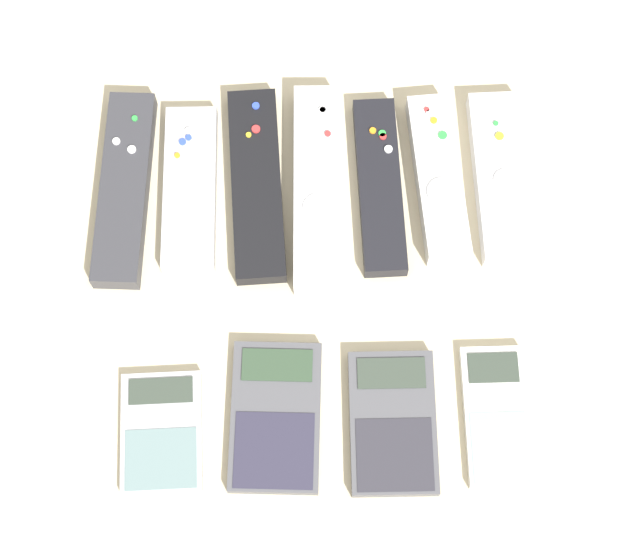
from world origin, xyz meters
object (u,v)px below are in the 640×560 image
at_px(calculator_0, 162,432).
at_px(remote_1, 190,188).
at_px(remote_6, 503,177).
at_px(remote_3, 320,188).
at_px(remote_0, 125,189).
at_px(remote_5, 438,178).
at_px(remote_4, 380,186).
at_px(calculator_2, 393,423).
at_px(remote_2, 256,185).
at_px(calculator_1, 276,417).
at_px(calculator_3, 496,416).

bearing_deg(calculator_0, remote_1, 83.22).
xyz_separation_m(remote_1, remote_6, (0.32, -0.00, 0.00)).
bearing_deg(remote_3, remote_6, 3.66).
relative_size(remote_0, remote_1, 1.18).
distance_m(remote_3, remote_5, 0.12).
xyz_separation_m(remote_4, calculator_2, (-0.00, -0.24, -0.00)).
bearing_deg(remote_1, calculator_2, -51.04).
bearing_deg(remote_2, remote_5, -2.15).
bearing_deg(remote_1, remote_4, -0.30).
relative_size(remote_5, calculator_0, 1.57).
bearing_deg(remote_0, calculator_1, -54.23).
height_order(remote_0, remote_4, remote_0).
bearing_deg(calculator_0, remote_2, 68.63).
distance_m(remote_0, remote_1, 0.07).
distance_m(remote_2, remote_6, 0.25).
distance_m(remote_2, calculator_2, 0.28).
distance_m(remote_0, remote_4, 0.26).
bearing_deg(remote_2, calculator_3, -49.58).
bearing_deg(remote_5, remote_4, -178.70).
height_order(remote_4, calculator_2, remote_4).
relative_size(remote_0, calculator_1, 1.42).
bearing_deg(remote_4, remote_5, 3.69).
xyz_separation_m(remote_0, calculator_0, (0.04, -0.25, -0.01)).
relative_size(calculator_1, calculator_3, 1.10).
distance_m(remote_0, calculator_0, 0.25).
relative_size(remote_0, calculator_2, 1.53).
relative_size(remote_4, calculator_2, 1.38).
relative_size(remote_6, calculator_0, 1.60).
bearing_deg(remote_0, remote_4, 2.82).
distance_m(calculator_0, calculator_1, 0.11).
bearing_deg(calculator_3, remote_6, 83.93).
bearing_deg(remote_3, calculator_1, -100.49).
bearing_deg(remote_5, calculator_1, -128.97).
bearing_deg(calculator_3, remote_2, 132.70).
relative_size(remote_3, calculator_1, 1.49).
distance_m(remote_1, calculator_1, 0.25).
bearing_deg(calculator_2, calculator_3, 3.08).
xyz_separation_m(remote_0, remote_1, (0.07, -0.00, -0.00)).
bearing_deg(remote_2, remote_3, -8.67).
relative_size(remote_0, remote_4, 1.10).
bearing_deg(remote_6, remote_1, 179.26).
bearing_deg(remote_3, remote_4, 3.46).
height_order(calculator_0, calculator_3, calculator_3).
relative_size(remote_1, remote_2, 0.85).
xyz_separation_m(remote_2, calculator_0, (-0.09, -0.25, -0.00)).
bearing_deg(remote_4, remote_1, 177.49).
bearing_deg(remote_5, remote_0, 176.50).
relative_size(remote_5, remote_6, 0.98).
distance_m(remote_5, calculator_0, 0.37).
xyz_separation_m(remote_6, calculator_0, (-0.34, -0.25, -0.01)).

